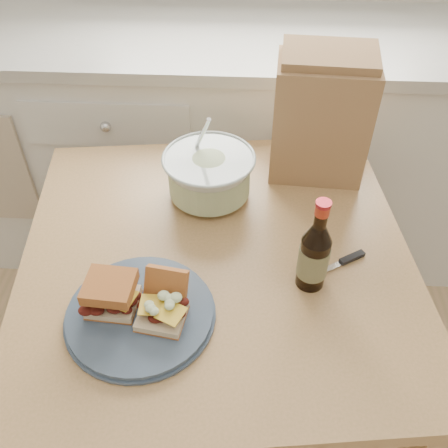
{
  "coord_description": "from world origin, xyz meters",
  "views": [
    {
      "loc": [
        -0.04,
        0.03,
        1.64
      ],
      "look_at": [
        -0.09,
        0.85,
        0.85
      ],
      "focal_mm": 40.0,
      "sensor_mm": 36.0,
      "label": 1
    }
  ],
  "objects_px": {
    "dining_table": "(217,283)",
    "paper_bag": "(320,120)",
    "plate": "(140,314)",
    "coleslaw_bowl": "(209,176)",
    "beer_bottle": "(314,255)"
  },
  "relations": [
    {
      "from": "dining_table",
      "to": "paper_bag",
      "type": "relative_size",
      "value": 3.17
    },
    {
      "from": "beer_bottle",
      "to": "paper_bag",
      "type": "relative_size",
      "value": 0.74
    },
    {
      "from": "plate",
      "to": "coleslaw_bowl",
      "type": "distance_m",
      "value": 0.42
    },
    {
      "from": "dining_table",
      "to": "plate",
      "type": "distance_m",
      "value": 0.27
    },
    {
      "from": "dining_table",
      "to": "coleslaw_bowl",
      "type": "distance_m",
      "value": 0.28
    },
    {
      "from": "dining_table",
      "to": "paper_bag",
      "type": "bearing_deg",
      "value": 46.34
    },
    {
      "from": "plate",
      "to": "paper_bag",
      "type": "xyz_separation_m",
      "value": [
        0.4,
        0.53,
        0.15
      ]
    },
    {
      "from": "plate",
      "to": "coleslaw_bowl",
      "type": "height_order",
      "value": "coleslaw_bowl"
    },
    {
      "from": "coleslaw_bowl",
      "to": "plate",
      "type": "bearing_deg",
      "value": -106.02
    },
    {
      "from": "dining_table",
      "to": "paper_bag",
      "type": "distance_m",
      "value": 0.5
    },
    {
      "from": "plate",
      "to": "coleslaw_bowl",
      "type": "bearing_deg",
      "value": 73.98
    },
    {
      "from": "plate",
      "to": "paper_bag",
      "type": "distance_m",
      "value": 0.68
    },
    {
      "from": "dining_table",
      "to": "beer_bottle",
      "type": "relative_size",
      "value": 4.29
    },
    {
      "from": "paper_bag",
      "to": "plate",
      "type": "bearing_deg",
      "value": -123.53
    },
    {
      "from": "plate",
      "to": "beer_bottle",
      "type": "distance_m",
      "value": 0.39
    }
  ]
}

